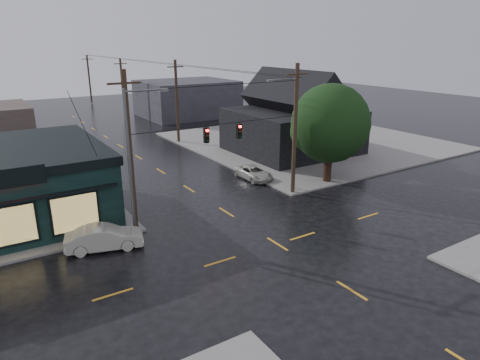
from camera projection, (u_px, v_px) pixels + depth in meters
ground_plane at (277, 244)px, 25.82m from camera, size 160.00×160.00×0.00m
sidewalk_ne at (308, 141)px, 52.07m from camera, size 28.00×28.00×0.15m
ne_building at (293, 112)px, 45.73m from camera, size 12.60×11.60×8.75m
corner_tree at (330, 124)px, 35.49m from camera, size 6.59×6.59×8.30m
utility_pole_nw at (136, 230)px, 27.68m from camera, size 2.00×0.32×10.15m
utility_pole_ne at (292, 193)px, 34.36m from camera, size 2.00×0.32×10.15m
utility_pole_far_a at (179, 142)px, 51.56m from camera, size 2.00×0.32×9.65m
utility_pole_far_b at (125, 118)px, 67.55m from camera, size 2.00×0.32×9.15m
utility_pole_far_c at (92, 103)px, 83.55m from camera, size 2.00×0.32×9.15m
span_signal_assembly at (223, 133)px, 29.30m from camera, size 13.00×0.48×1.23m
streetlight_nw at (136, 235)px, 26.97m from camera, size 5.40×0.30×9.15m
streetlight_ne at (292, 190)px, 35.18m from camera, size 5.40×0.30×9.15m
bg_building_east at (187, 98)px, 69.16m from camera, size 14.00×12.00×5.60m
sedan_cream at (104, 238)px, 24.99m from camera, size 4.66×2.67×1.45m
suv_silver at (254, 173)px, 37.77m from camera, size 1.95×4.19×1.16m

